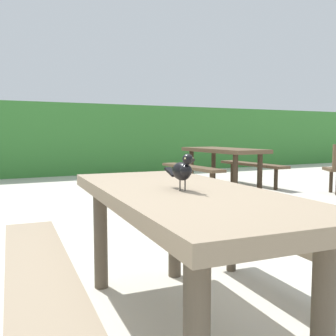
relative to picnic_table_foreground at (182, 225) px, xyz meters
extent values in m
plane|color=beige|center=(0.01, -0.05, -0.56)|extent=(60.00, 60.00, 0.00)
cube|color=#387A33|center=(0.01, 8.36, 0.31)|extent=(28.00, 1.62, 1.74)
cube|color=#84725B|center=(0.00, 0.00, 0.15)|extent=(0.90, 1.85, 0.07)
cylinder|color=brown|center=(0.21, -0.72, -0.22)|extent=(0.09, 0.09, 0.67)
cylinder|color=brown|center=(-0.21, 0.72, -0.22)|extent=(0.09, 0.09, 0.67)
cylinder|color=brown|center=(0.32, 0.68, -0.22)|extent=(0.09, 0.09, 0.67)
cube|color=#84725B|center=(-0.70, 0.06, -0.14)|extent=(0.42, 1.73, 0.05)
cylinder|color=brown|center=(-0.65, 0.70, -0.36)|extent=(0.07, 0.07, 0.39)
cube|color=#84725B|center=(0.70, -0.06, -0.14)|extent=(0.42, 1.73, 0.05)
cylinder|color=brown|center=(0.75, 0.58, -0.36)|extent=(0.07, 0.07, 0.39)
ellipsoid|color=black|center=(-0.03, -0.05, 0.28)|extent=(0.07, 0.15, 0.09)
ellipsoid|color=black|center=(-0.03, -0.09, 0.29)|extent=(0.06, 0.07, 0.06)
sphere|color=black|center=(-0.03, -0.11, 0.34)|extent=(0.05, 0.05, 0.05)
sphere|color=#EAE08C|center=(-0.01, -0.12, 0.35)|extent=(0.01, 0.01, 0.01)
sphere|color=#EAE08C|center=(-0.05, -0.12, 0.35)|extent=(0.01, 0.01, 0.01)
cone|color=black|center=(-0.03, -0.15, 0.34)|extent=(0.02, 0.03, 0.02)
cube|color=black|center=(-0.02, 0.07, 0.27)|extent=(0.04, 0.10, 0.04)
cylinder|color=#47423D|center=(-0.01, -0.06, 0.21)|extent=(0.01, 0.01, 0.05)
cylinder|color=#47423D|center=(-0.04, -0.06, 0.21)|extent=(0.01, 0.01, 0.05)
cube|color=brown|center=(3.23, 4.21, 0.15)|extent=(0.79, 1.81, 0.07)
cylinder|color=#382B1D|center=(2.98, 3.51, -0.22)|extent=(0.09, 0.09, 0.67)
cylinder|color=#382B1D|center=(3.51, 3.51, -0.22)|extent=(0.09, 0.09, 0.67)
cylinder|color=#382B1D|center=(2.95, 4.91, -0.22)|extent=(0.09, 0.09, 0.67)
cylinder|color=#382B1D|center=(3.48, 4.92, -0.22)|extent=(0.09, 0.09, 0.67)
cube|color=brown|center=(2.53, 4.20, -0.14)|extent=(0.31, 1.71, 0.05)
cylinder|color=#382B1D|center=(2.54, 3.56, -0.36)|extent=(0.07, 0.07, 0.39)
cylinder|color=#382B1D|center=(2.52, 4.84, -0.36)|extent=(0.07, 0.07, 0.39)
cube|color=brown|center=(3.93, 4.22, -0.14)|extent=(0.31, 1.71, 0.05)
cylinder|color=#382B1D|center=(3.94, 3.58, -0.36)|extent=(0.07, 0.07, 0.39)
cylinder|color=#382B1D|center=(3.92, 4.87, -0.36)|extent=(0.07, 0.07, 0.39)
cylinder|color=#34271B|center=(4.57, 2.91, -0.36)|extent=(0.06, 0.06, 0.39)
camera|label=1|loc=(-0.94, -1.70, 0.47)|focal=41.28mm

